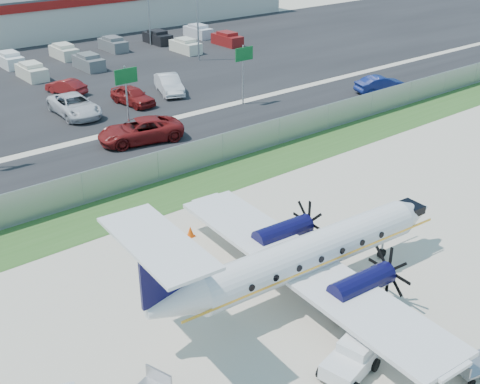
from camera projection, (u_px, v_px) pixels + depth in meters
ground at (322, 282)px, 27.49m from camera, size 170.00×170.00×0.00m
grass_verge at (177, 192)px, 35.90m from camera, size 170.00×4.00×0.02m
access_road at (120, 157)px, 40.80m from camera, size 170.00×8.00×0.02m
parking_lot at (10, 89)px, 55.50m from camera, size 170.00×32.00×0.02m
perimeter_fence at (158, 167)px, 36.86m from camera, size 120.00×0.06×1.99m
building_east at (135, 3)px, 84.41m from camera, size 44.40×12.40×5.24m
sign_mid at (126, 85)px, 43.65m from camera, size 1.80×0.26×5.00m
sign_right at (244, 62)px, 49.85m from camera, size 1.80×0.26×5.00m
light_pole_ne at (197, 11)px, 63.09m from camera, size 0.90×0.35×9.09m
light_pole_se at (148, 0)px, 70.09m from camera, size 0.90×0.35×9.09m
aircraft at (304, 255)px, 25.94m from camera, size 16.15×15.92×4.99m
pushback_tug at (350, 360)px, 21.99m from camera, size 2.39×1.95×1.17m
baggage_cart_far at (476, 363)px, 22.04m from camera, size 1.94×1.42×0.91m
cone_starboard_wing at (190, 232)px, 31.10m from camera, size 0.41×0.41×0.59m
road_car_mid at (141, 141)px, 43.46m from camera, size 6.53×4.04×1.69m
road_car_east at (380, 93)px, 54.37m from camera, size 4.92×3.02×1.53m
parked_car_c at (76, 115)px, 48.73m from camera, size 3.00×6.07×1.66m
parked_car_d at (133, 105)px, 51.27m from camera, size 2.40×4.78×1.56m
parked_car_e at (170, 93)px, 54.28m from camera, size 3.34×5.35×1.66m
parked_car_g at (67, 94)px, 54.11m from camera, size 2.71×4.30×1.34m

